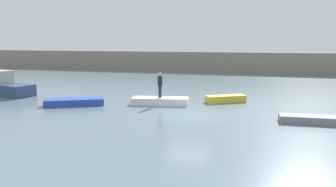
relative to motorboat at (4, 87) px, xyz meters
name	(u,v)px	position (x,y,z in m)	size (l,w,h in m)	color
ground_plane	(189,114)	(16.01, -3.30, -0.65)	(120.00, 120.00, 0.00)	slate
embankment_wall	(232,62)	(16.01, 24.05, 0.73)	(80.00, 1.20, 2.76)	gray
motorboat	(4,87)	(0.00, 0.00, 0.00)	(5.83, 3.27, 1.92)	#33476B
rowboat_blue	(75,102)	(7.92, -2.51, -0.43)	(3.90, 1.22, 0.44)	#2B4CAD
rowboat_white	(160,101)	(13.43, -0.71, -0.41)	(3.87, 1.19, 0.48)	white
rowboat_yellow	(226,99)	(17.66, 1.44, -0.41)	(2.84, 0.90, 0.48)	gold
rowboat_grey	(314,119)	(22.87, -3.52, -0.46)	(3.55, 1.06, 0.38)	gray
person_dark_shirt	(160,84)	(13.43, -0.71, 0.78)	(0.32, 0.32, 1.71)	#232838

